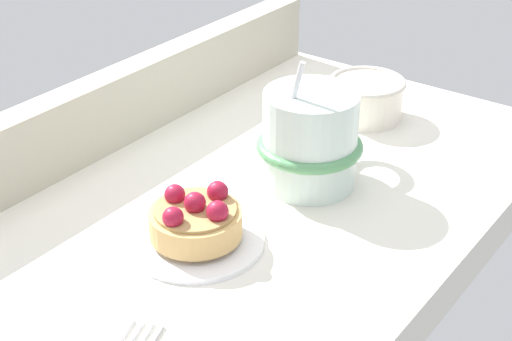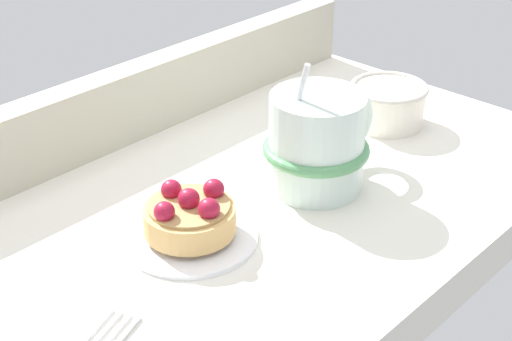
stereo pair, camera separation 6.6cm
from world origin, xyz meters
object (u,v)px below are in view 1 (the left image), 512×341
Objects in this scene: dessert_plate at (196,239)px; coffee_mug at (311,139)px; raspberry_tart at (196,219)px; sugar_bowl at (364,97)px.

dessert_plate is 14.56cm from coffee_mug.
raspberry_tart is at bearing 171.90° from coffee_mug.
raspberry_tart is at bearing -32.88° from dessert_plate.
dessert_plate is 0.85× the size of coffee_mug.
sugar_bowl is (28.92, 1.01, -0.10)cm from raspberry_tart.
sugar_bowl is at bearing 1.97° from dessert_plate.
raspberry_tart reaches higher than dessert_plate.
raspberry_tart is (0.02, -0.01, 1.99)cm from dessert_plate.
dessert_plate is at bearing -178.03° from sugar_bowl.
coffee_mug is 15.52cm from sugar_bowl.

